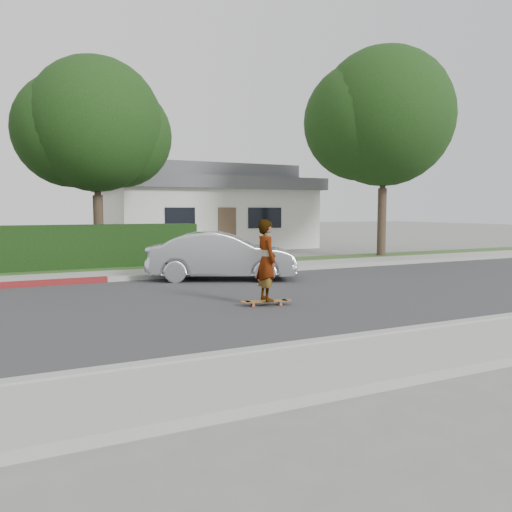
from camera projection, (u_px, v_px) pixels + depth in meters
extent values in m
plane|color=slate|center=(88.00, 313.00, 9.65)|extent=(120.00, 120.00, 0.00)
cube|color=#2D2D30|center=(88.00, 313.00, 9.65)|extent=(60.00, 8.00, 0.01)
cube|color=#9E9E99|center=(132.00, 370.00, 5.96)|extent=(60.00, 0.20, 0.15)
cube|color=gray|center=(149.00, 397.00, 5.15)|extent=(60.00, 1.60, 0.12)
cube|color=#9E9E99|center=(69.00, 282.00, 13.33)|extent=(60.00, 0.20, 0.15)
cube|color=gray|center=(66.00, 278.00, 14.14)|extent=(60.00, 1.60, 0.12)
cube|color=#2D4C1E|center=(61.00, 272.00, 15.58)|extent=(60.00, 1.60, 0.10)
cylinder|color=#33261C|center=(99.00, 230.00, 18.27)|extent=(0.36, 0.36, 2.52)
cylinder|color=#33261C|center=(97.00, 178.00, 18.09)|extent=(0.24, 0.24, 2.10)
sphere|color=black|center=(96.00, 125.00, 17.92)|extent=(4.80, 4.80, 4.80)
sphere|color=black|center=(71.00, 130.00, 17.96)|extent=(4.08, 4.08, 4.08)
sphere|color=black|center=(120.00, 136.00, 18.60)|extent=(3.84, 3.84, 3.84)
cylinder|color=#33261C|center=(382.00, 223.00, 20.72)|extent=(0.36, 0.36, 2.88)
cylinder|color=#33261C|center=(383.00, 171.00, 20.52)|extent=(0.24, 0.24, 2.40)
sphere|color=black|center=(384.00, 117.00, 20.32)|extent=(5.60, 5.60, 5.60)
sphere|color=black|center=(362.00, 122.00, 20.36)|extent=(4.76, 4.76, 4.76)
sphere|color=black|center=(396.00, 127.00, 21.00)|extent=(4.48, 4.48, 4.48)
cube|color=beige|center=(203.00, 219.00, 27.32)|extent=(10.00, 8.00, 3.00)
cube|color=#4C4C51|center=(202.00, 186.00, 27.16)|extent=(10.60, 8.60, 0.60)
cube|color=#4C4C51|center=(202.00, 175.00, 27.10)|extent=(8.40, 6.40, 0.80)
cube|color=black|center=(180.00, 218.00, 22.63)|extent=(1.40, 0.06, 1.00)
cube|color=black|center=(265.00, 218.00, 24.47)|extent=(1.80, 0.06, 1.00)
cube|color=brown|center=(227.00, 230.00, 23.67)|extent=(0.90, 0.06, 2.10)
cylinder|color=#C35435|center=(254.00, 305.00, 10.20)|extent=(0.06, 0.05, 0.06)
cylinder|color=#C35435|center=(252.00, 304.00, 10.36)|extent=(0.06, 0.05, 0.06)
cylinder|color=#C35435|center=(281.00, 304.00, 10.33)|extent=(0.06, 0.05, 0.06)
cylinder|color=#C35435|center=(279.00, 303.00, 10.49)|extent=(0.06, 0.05, 0.06)
cube|color=silver|center=(253.00, 303.00, 10.28)|extent=(0.09, 0.18, 0.02)
cube|color=silver|center=(280.00, 302.00, 10.40)|extent=(0.09, 0.18, 0.02)
cube|color=brown|center=(266.00, 301.00, 10.34)|extent=(0.90, 0.41, 0.02)
cylinder|color=brown|center=(246.00, 302.00, 10.25)|extent=(0.26, 0.26, 0.02)
cylinder|color=brown|center=(287.00, 300.00, 10.43)|extent=(0.26, 0.26, 0.02)
imported|color=white|center=(266.00, 260.00, 10.26)|extent=(0.44, 0.64, 1.68)
imported|color=#B5B8BC|center=(222.00, 256.00, 14.15)|extent=(4.37, 3.02, 1.37)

